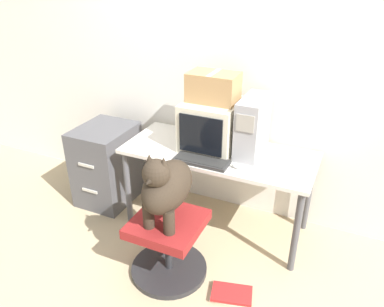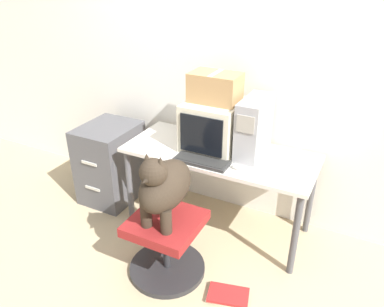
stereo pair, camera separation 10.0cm
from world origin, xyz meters
TOP-DOWN VIEW (x-y plane):
  - ground_plane at (0.00, 0.00)m, footprint 12.00×12.00m
  - wall_back at (0.00, 0.70)m, footprint 8.00×0.05m
  - desk at (0.00, 0.32)m, footprint 1.49×0.63m
  - crt_monitor at (-0.08, 0.38)m, footprint 0.41×0.47m
  - pc_tower at (0.24, 0.39)m, footprint 0.17×0.41m
  - keyboard at (-0.05, 0.09)m, footprint 0.41×0.16m
  - computer_mouse at (0.22, 0.12)m, footprint 0.07×0.04m
  - office_chair at (-0.11, -0.34)m, footprint 0.55×0.55m
  - dog at (-0.11, -0.35)m, footprint 0.27×0.50m
  - filing_cabinet at (-1.07, 0.28)m, footprint 0.45×0.55m
  - cardboard_box at (-0.08, 0.39)m, footprint 0.37×0.24m
  - book_stack_floor at (0.38, -0.38)m, footprint 0.31×0.23m

SIDE VIEW (x-z plane):
  - ground_plane at x=0.00m, z-range 0.00..0.00m
  - book_stack_floor at x=0.38m, z-range 0.00..0.04m
  - office_chair at x=-0.11m, z-range 0.01..0.48m
  - filing_cabinet at x=-1.07m, z-range 0.00..0.73m
  - desk at x=0.00m, z-range 0.27..0.98m
  - keyboard at x=-0.05m, z-range 0.71..0.73m
  - computer_mouse at x=0.22m, z-range 0.71..0.75m
  - dog at x=-0.11m, z-range 0.46..1.01m
  - crt_monitor at x=-0.08m, z-range 0.71..1.08m
  - pc_tower at x=0.24m, z-range 0.71..1.15m
  - cardboard_box at x=-0.08m, z-range 1.08..1.30m
  - wall_back at x=0.00m, z-range 0.00..2.60m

